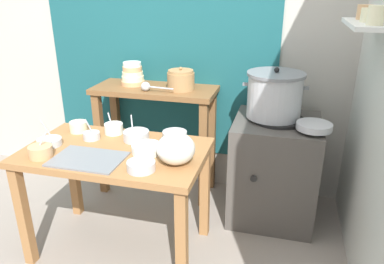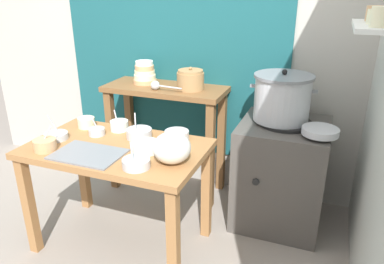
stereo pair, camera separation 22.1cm
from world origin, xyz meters
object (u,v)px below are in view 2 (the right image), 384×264
stove_block (280,173)px  prep_bowl_4 (97,131)px  back_shelf_table (166,113)px  prep_bowl_8 (136,163)px  prep_bowl_2 (45,144)px  prep_bowl_6 (177,135)px  ladle (156,85)px  prep_bowl_3 (86,122)px  steamer_pot (282,98)px  prep_bowl_0 (146,146)px  wide_pan (320,131)px  prep_bowl_5 (139,133)px  serving_tray (88,154)px  clay_pot (190,80)px  prep_bowl_7 (119,125)px  plastic_bag (172,148)px  bowl_stack_enamel (145,73)px  prep_table (117,162)px  prep_bowl_1 (56,136)px

stove_block → prep_bowl_4: (-1.15, -0.54, 0.36)m
back_shelf_table → prep_bowl_8: bearing=-74.2°
prep_bowl_2 → prep_bowl_6: (0.67, 0.43, -0.01)m
ladle → prep_bowl_4: bearing=-107.0°
prep_bowl_3 → steamer_pot: bearing=20.3°
prep_bowl_0 → prep_bowl_3: bearing=160.8°
prep_bowl_6 → prep_bowl_2: bearing=-147.1°
wide_pan → prep_bowl_5: size_ratio=1.37×
prep_bowl_6 → prep_bowl_8: bearing=-96.7°
serving_tray → prep_bowl_4: prep_bowl_4 is taller
stove_block → clay_pot: 0.96m
clay_pot → prep_bowl_8: 1.01m
serving_tray → prep_bowl_2: (-0.28, -0.03, 0.03)m
prep_bowl_8 → prep_bowl_6: bearing=83.3°
stove_block → ladle: bearing=178.9°
clay_pot → prep_bowl_7: size_ratio=1.47×
plastic_bag → prep_bowl_8: 0.21m
prep_bowl_4 → bowl_stack_enamel: bearing=90.4°
back_shelf_table → wide_pan: back_shelf_table is taller
serving_tray → plastic_bag: size_ratio=1.86×
back_shelf_table → prep_bowl_5: back_shelf_table is taller
prep_table → prep_bowl_0: 0.25m
bowl_stack_enamel → ladle: 0.23m
prep_bowl_0 → prep_bowl_7: size_ratio=1.26×
plastic_bag → prep_bowl_2: (-0.78, -0.12, -0.05)m
prep_bowl_2 → prep_bowl_5: bearing=40.4°
prep_bowl_7 → wide_pan: bearing=11.2°
prep_bowl_5 → prep_bowl_8: (0.18, -0.37, -0.01)m
clay_pot → bowl_stack_enamel: bearing=174.7°
plastic_bag → stove_block: bearing=54.4°
prep_bowl_8 → stove_block: bearing=51.6°
steamer_pot → prep_bowl_1: 1.50m
ladle → plastic_bag: size_ratio=1.21×
prep_bowl_7 → prep_bowl_2: bearing=-119.0°
back_shelf_table → prep_bowl_1: (-0.39, -0.82, 0.07)m
steamer_pot → prep_bowl_8: 1.10m
stove_block → prep_bowl_6: 0.84m
steamer_pot → plastic_bag: bearing=-122.8°
back_shelf_table → plastic_bag: (0.44, -0.86, 0.13)m
ladle → bowl_stack_enamel: bearing=139.5°
bowl_stack_enamel → prep_bowl_4: 0.75m
prep_bowl_5 → prep_bowl_3: bearing=175.1°
wide_pan → prep_bowl_6: 0.90m
wide_pan → prep_bowl_8: (-0.91, -0.70, -0.05)m
prep_bowl_7 → prep_bowl_4: bearing=-126.6°
clay_pot → prep_bowl_1: 1.05m
steamer_pot → prep_bowl_0: 0.98m
prep_table → wide_pan: 1.28m
serving_tray → prep_bowl_5: prep_bowl_5 is taller
back_shelf_table → prep_bowl_0: (0.23, -0.77, 0.07)m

